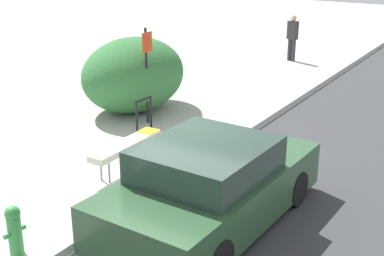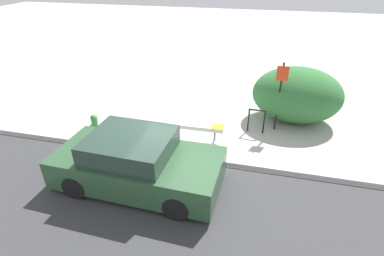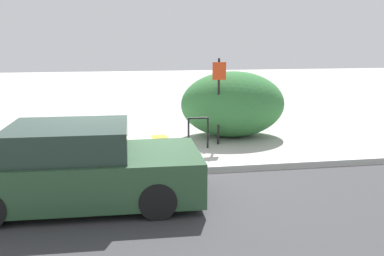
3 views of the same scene
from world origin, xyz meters
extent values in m
plane|color=#ADAAA3|center=(0.00, 0.00, 0.00)|extent=(60.00, 60.00, 0.00)
cube|color=#B7B7B2|center=(0.00, 0.00, 0.07)|extent=(60.00, 0.20, 0.13)
cylinder|color=gray|center=(-0.37, 0.94, 0.22)|extent=(0.04, 0.04, 0.44)
cylinder|color=gray|center=(0.91, 0.96, 0.22)|extent=(0.04, 0.04, 0.44)
cylinder|color=gray|center=(-0.37, 1.14, 0.22)|extent=(0.04, 0.04, 0.44)
cylinder|color=gray|center=(0.91, 1.16, 0.22)|extent=(0.04, 0.04, 0.44)
cube|color=beige|center=(0.27, 1.05, 0.50)|extent=(1.83, 0.38, 0.13)
cube|color=yellow|center=(1.00, 1.06, 0.57)|extent=(0.36, 0.35, 0.01)
cylinder|color=black|center=(1.85, 2.02, 0.40)|extent=(0.05, 0.05, 0.80)
cylinder|color=black|center=(2.35, 2.00, 0.40)|extent=(0.05, 0.05, 0.80)
cylinder|color=black|center=(2.10, 2.01, 0.80)|extent=(0.55, 0.08, 0.05)
cylinder|color=black|center=(2.72, 2.36, 1.15)|extent=(0.06, 0.06, 2.30)
cube|color=red|center=(2.72, 2.32, 1.97)|extent=(0.36, 0.02, 0.46)
ellipsoid|color=#337038|center=(3.36, 3.26, 0.94)|extent=(3.01, 2.32, 1.89)
cylinder|color=black|center=(0.71, -0.51, 0.30)|extent=(0.61, 0.20, 0.60)
cylinder|color=black|center=(0.65, -2.27, 0.30)|extent=(0.61, 0.20, 0.60)
cylinder|color=black|center=(-1.83, -0.43, 0.30)|extent=(0.61, 0.20, 0.60)
cube|color=#2D5133|center=(-0.59, -1.35, 0.50)|extent=(4.15, 2.03, 0.74)
cube|color=#253930|center=(-0.75, -1.34, 1.12)|extent=(2.02, 1.77, 0.52)
camera|label=1|loc=(-7.10, -5.08, 4.28)|focal=50.00mm
camera|label=2|loc=(2.14, -6.84, 5.01)|focal=28.00mm
camera|label=3|loc=(0.09, -8.58, 2.78)|focal=40.00mm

